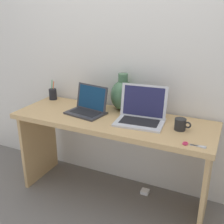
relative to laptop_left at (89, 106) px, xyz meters
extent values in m
plane|color=slate|center=(0.23, -0.03, -0.80)|extent=(6.00, 6.00, 0.00)
cube|color=silver|center=(0.23, 0.29, 0.40)|extent=(4.40, 0.04, 2.40)
cube|color=tan|center=(0.23, -0.03, -0.08)|extent=(1.60, 0.55, 0.04)
cube|color=tan|center=(-0.54, -0.03, -0.45)|extent=(0.03, 0.47, 0.70)
cube|color=tan|center=(0.99, -0.03, -0.45)|extent=(0.03, 0.47, 0.70)
cube|color=#333338|center=(-0.01, -0.04, -0.05)|extent=(0.33, 0.26, 0.01)
cube|color=black|center=(-0.01, -0.04, -0.04)|extent=(0.26, 0.17, 0.00)
cube|color=#333338|center=(0.01, 0.04, 0.06)|extent=(0.31, 0.10, 0.21)
cube|color=navy|center=(0.01, 0.04, 0.06)|extent=(0.27, 0.09, 0.18)
cube|color=silver|center=(0.46, -0.04, -0.05)|extent=(0.38, 0.29, 0.01)
cube|color=black|center=(0.46, -0.04, -0.04)|extent=(0.30, 0.18, 0.00)
cube|color=silver|center=(0.45, 0.07, 0.08)|extent=(0.36, 0.09, 0.25)
cube|color=#23234C|center=(0.45, 0.07, 0.08)|extent=(0.32, 0.08, 0.22)
ellipsoid|color=#47704C|center=(0.23, 0.19, 0.07)|extent=(0.21, 0.21, 0.25)
cylinder|color=#47704C|center=(0.23, 0.19, 0.22)|extent=(0.08, 0.08, 0.07)
cylinder|color=black|center=(0.76, -0.03, -0.02)|extent=(0.08, 0.08, 0.08)
torus|color=black|center=(0.81, -0.03, -0.01)|extent=(0.05, 0.01, 0.05)
cylinder|color=black|center=(-0.48, 0.17, -0.01)|extent=(0.07, 0.07, 0.10)
cylinder|color=#4CA566|center=(-0.50, 0.17, 0.05)|extent=(0.02, 0.02, 0.16)
cylinder|color=orange|center=(-0.49, 0.18, 0.04)|extent=(0.03, 0.01, 0.14)
cube|color=#B7B7BC|center=(0.92, -0.23, -0.06)|extent=(0.10, 0.03, 0.00)
cube|color=#B7B7BC|center=(0.92, -0.23, -0.06)|extent=(0.10, 0.02, 0.00)
torus|color=#D83359|center=(0.84, -0.24, -0.06)|extent=(0.03, 0.04, 0.01)
torus|color=#D83359|center=(0.84, -0.22, -0.06)|extent=(0.03, 0.03, 0.01)
cube|color=white|center=(0.48, 0.13, -0.79)|extent=(0.07, 0.07, 0.03)
camera|label=1|loc=(1.07, -1.83, 0.74)|focal=43.58mm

